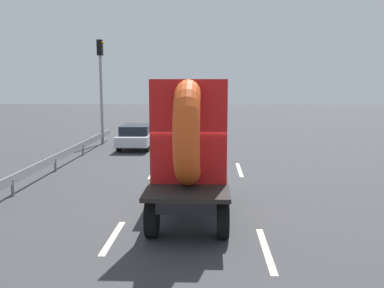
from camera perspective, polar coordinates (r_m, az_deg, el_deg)
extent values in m
plane|color=#38383A|center=(12.17, -1.18, -9.52)|extent=(120.00, 120.00, 0.00)
cylinder|color=black|center=(13.55, -3.51, -5.49)|extent=(0.28, 1.00, 1.00)
cylinder|color=black|center=(13.48, 3.72, -5.56)|extent=(0.28, 1.00, 1.00)
cylinder|color=black|center=(10.52, -5.31, -9.58)|extent=(0.28, 1.00, 1.00)
cylinder|color=black|center=(10.44, 4.12, -9.72)|extent=(0.28, 1.00, 1.00)
cube|color=black|center=(11.88, -0.20, -5.09)|extent=(1.30, 5.11, 0.25)
cube|color=silver|center=(13.24, 0.10, -0.18)|extent=(2.00, 2.03, 1.35)
cube|color=black|center=(13.15, 0.09, 1.07)|extent=(2.02, 1.93, 0.44)
cube|color=black|center=(10.86, -0.45, -5.42)|extent=(2.00, 3.08, 0.10)
cube|color=black|center=(12.20, -0.10, -1.03)|extent=(1.80, 0.08, 1.10)
torus|color=#D84C19|center=(10.47, -0.50, 1.53)|extent=(0.61, 2.58, 2.58)
cube|color=red|center=(10.47, -0.50, 1.53)|extent=(1.90, 0.03, 2.58)
cylinder|color=black|center=(25.85, -8.47, 0.59)|extent=(0.21, 0.62, 0.62)
cylinder|color=black|center=(25.61, -5.16, 0.58)|extent=(0.21, 0.62, 0.62)
cylinder|color=black|center=(23.34, -9.66, -0.25)|extent=(0.21, 0.62, 0.62)
cylinder|color=black|center=(23.07, -6.01, -0.28)|extent=(0.21, 0.62, 0.62)
cube|color=silver|center=(24.42, -7.32, 0.80)|extent=(1.74, 4.05, 0.53)
cube|color=black|center=(24.27, -7.38, 1.95)|extent=(1.56, 2.27, 0.48)
cylinder|color=gray|center=(26.19, -11.92, 5.69)|extent=(0.16, 0.16, 5.24)
cube|color=black|center=(26.25, -12.13, 12.40)|extent=(0.30, 0.36, 0.90)
sphere|color=yellow|center=(26.23, -11.78, 13.03)|extent=(0.20, 0.20, 0.20)
cube|color=gray|center=(20.61, -15.87, -0.89)|extent=(0.06, 15.70, 0.32)
cylinder|color=slate|center=(15.29, -22.73, -5.40)|extent=(0.10, 0.10, 0.55)
cylinder|color=slate|center=(18.83, -17.69, -2.66)|extent=(0.10, 0.10, 0.55)
cylinder|color=slate|center=(22.50, -14.29, -0.79)|extent=(0.10, 0.10, 0.55)
cylinder|color=slate|center=(26.25, -11.85, 0.55)|extent=(0.10, 0.10, 0.55)
cube|color=beige|center=(10.75, -10.45, -12.08)|extent=(0.16, 2.28, 0.01)
cube|color=beige|center=(17.70, -5.20, -3.88)|extent=(0.16, 2.10, 0.01)
cube|color=beige|center=(10.01, 9.78, -13.63)|extent=(0.16, 2.65, 0.01)
cube|color=beige|center=(18.44, 6.31, -3.40)|extent=(0.16, 2.89, 0.01)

